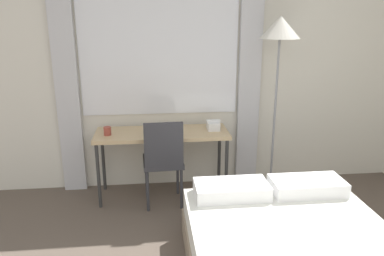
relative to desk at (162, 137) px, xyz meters
The scene contains 7 objects.
wall_back_with_window 0.86m from the desk, 38.78° to the left, with size 5.62×0.13×2.70m.
desk is the anchor object (origin of this frame).
desk_chair 0.27m from the desk, 90.01° to the right, with size 0.42×0.42×0.92m.
standing_lamp 1.57m from the desk, ahead, with size 0.41×0.41×1.90m.
telephone 0.56m from the desk, ahead, with size 0.15×0.16×0.11m.
book 0.11m from the desk, 145.54° to the right, with size 0.25×0.22×0.02m.
mug 0.57m from the desk, behind, with size 0.07×0.07×0.09m.
Camera 1 is at (-0.56, -0.90, 1.89)m, focal length 35.00 mm.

